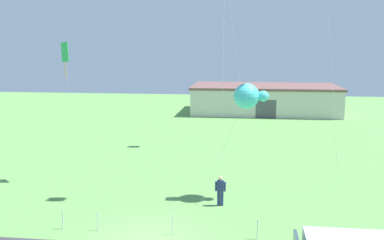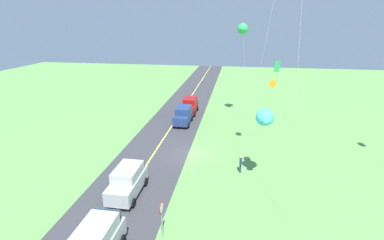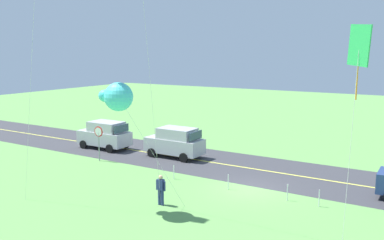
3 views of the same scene
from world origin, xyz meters
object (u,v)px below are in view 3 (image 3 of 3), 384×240
person_adult_near (161,189)px  kite_yellow_high (359,50)px  car_suv_foreground (175,142)px  kite_green_far (118,97)px  stop_sign (99,137)px  car_parked_east_near (105,135)px

person_adult_near → kite_yellow_high: bearing=-124.7°
car_suv_foreground → kite_green_far: (-3.49, 10.22, 4.56)m
kite_yellow_high → kite_green_far: kite_yellow_high is taller
person_adult_near → kite_yellow_high: kite_yellow_high is taller
stop_sign → car_suv_foreground: bearing=-136.8°
car_parked_east_near → kite_green_far: size_ratio=0.69×
person_adult_near → stop_sign: bearing=47.5°
kite_yellow_high → kite_green_far: 11.57m
stop_sign → person_adult_near: 10.17m
stop_sign → kite_green_far: size_ratio=0.40×
kite_green_far → car_suv_foreground: bearing=-71.2°
car_parked_east_near → kite_green_far: 14.55m
stop_sign → person_adult_near: size_ratio=1.60×
car_parked_east_near → kite_green_far: (-9.96, 9.57, 4.56)m
car_parked_east_near → person_adult_near: (-11.30, 7.99, -0.29)m
person_adult_near → kite_yellow_high: size_ratio=0.18×
kite_green_far → kite_yellow_high: bearing=169.5°
stop_sign → kite_green_far: bearing=139.8°
kite_yellow_high → person_adult_near: bearing=-20.5°
stop_sign → kite_green_far: kite_green_far is taller
person_adult_near → kite_green_far: bearing=125.5°
stop_sign → kite_yellow_high: (-18.74, 8.47, 6.10)m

